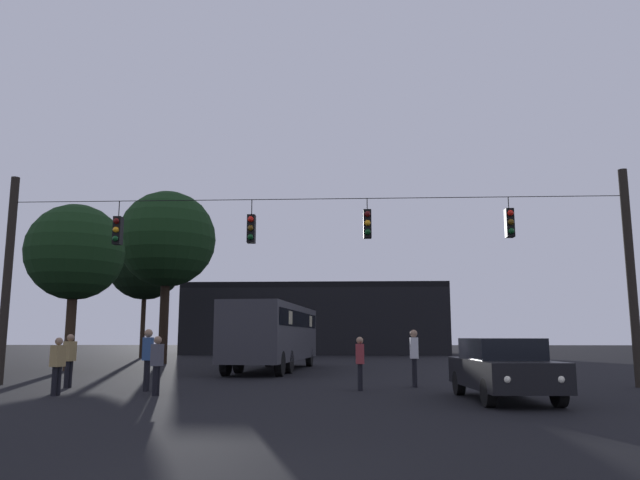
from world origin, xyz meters
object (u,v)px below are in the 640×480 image
at_px(pedestrian_crossing_center, 414,354).
at_px(tree_right_far, 146,262).
at_px(pedestrian_far_side, 157,362).
at_px(car_near_right, 503,368).
at_px(city_bus, 274,330).
at_px(pedestrian_crossing_right, 58,363).
at_px(pedestrian_trailing, 360,360).
at_px(pedestrian_crossing_left, 148,356).
at_px(pedestrian_near_bus, 69,357).
at_px(tree_left_silhouette, 167,239).
at_px(tree_behind_building, 75,252).
at_px(car_far_left, 267,348).

bearing_deg(pedestrian_crossing_center, tree_right_far, 124.68).
bearing_deg(pedestrian_far_side, car_near_right, -5.44).
relative_size(city_bus, pedestrian_far_side, 7.09).
height_order(pedestrian_crossing_right, pedestrian_trailing, pedestrian_trailing).
relative_size(pedestrian_crossing_left, pedestrian_trailing, 1.14).
relative_size(pedestrian_near_bus, tree_right_far, 0.16).
xyz_separation_m(city_bus, tree_left_silhouette, (-7.40, 6.72, 5.50)).
bearing_deg(city_bus, tree_behind_building, -176.01).
distance_m(city_bus, pedestrian_crossing_center, 10.68).
distance_m(pedestrian_crossing_center, tree_right_far, 31.46).
xyz_separation_m(car_far_left, pedestrian_crossing_center, (7.53, -21.06, 0.22)).
distance_m(city_bus, pedestrian_crossing_right, 13.12).
distance_m(pedestrian_near_bus, pedestrian_far_side, 4.15).
height_order(city_bus, pedestrian_trailing, city_bus).
distance_m(city_bus, car_far_left, 12.20).
xyz_separation_m(pedestrian_crossing_center, pedestrian_far_side, (-7.26, -3.10, -0.13)).
distance_m(car_far_left, tree_behind_building, 15.50).
relative_size(pedestrian_crossing_right, tree_left_silhouette, 0.15).
height_order(car_far_left, pedestrian_crossing_center, pedestrian_crossing_center).
bearing_deg(pedestrian_crossing_left, pedestrian_trailing, 4.52).
relative_size(city_bus, car_near_right, 2.53).
bearing_deg(pedestrian_crossing_right, pedestrian_far_side, 3.86).
distance_m(city_bus, pedestrian_far_side, 12.32).
bearing_deg(car_near_right, car_far_left, 110.39).
distance_m(car_near_right, pedestrian_near_bus, 12.89).
xyz_separation_m(city_bus, pedestrian_trailing, (3.85, -10.42, -0.99)).
bearing_deg(car_far_left, pedestrian_crossing_left, -91.02).
xyz_separation_m(pedestrian_crossing_right, pedestrian_far_side, (2.66, 0.18, 0.02)).
distance_m(car_far_left, pedestrian_crossing_right, 24.45).
xyz_separation_m(car_near_right, pedestrian_trailing, (-3.50, 2.60, 0.08)).
bearing_deg(tree_left_silhouette, car_near_right, -53.24).
height_order(pedestrian_near_bus, tree_behind_building, tree_behind_building).
bearing_deg(pedestrian_crossing_center, car_far_left, 109.68).
xyz_separation_m(pedestrian_near_bus, tree_behind_building, (-4.38, 9.25, 4.62)).
distance_m(pedestrian_crossing_right, tree_right_far, 30.31).
height_order(city_bus, tree_left_silhouette, tree_left_silhouette).
bearing_deg(tree_left_silhouette, car_far_left, 44.10).
distance_m(car_near_right, pedestrian_crossing_right, 11.70).
bearing_deg(pedestrian_far_side, pedestrian_trailing, 17.53).
height_order(pedestrian_trailing, tree_left_silhouette, tree_left_silhouette).
bearing_deg(tree_left_silhouette, tree_behind_building, -106.19).
relative_size(pedestrian_crossing_center, tree_behind_building, 0.23).
xyz_separation_m(pedestrian_crossing_left, pedestrian_crossing_right, (-1.98, -1.43, -0.16)).
distance_m(pedestrian_crossing_left, pedestrian_near_bus, 2.98).
relative_size(pedestrian_crossing_center, pedestrian_near_bus, 1.08).
bearing_deg(car_near_right, tree_behind_building, 143.81).
distance_m(pedestrian_far_side, tree_right_far, 30.92).
height_order(pedestrian_crossing_center, pedestrian_crossing_right, pedestrian_crossing_center).
relative_size(car_near_right, pedestrian_near_bus, 2.69).
bearing_deg(city_bus, pedestrian_crossing_left, -102.19).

